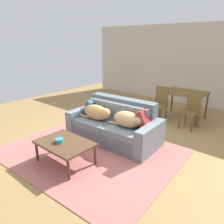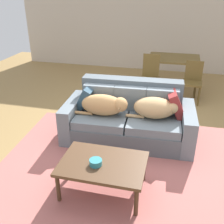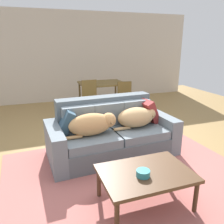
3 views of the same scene
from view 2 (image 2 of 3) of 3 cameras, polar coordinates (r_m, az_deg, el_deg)
name	(u,v)px [view 2 (image 2 of 3)]	position (r m, az deg, el deg)	size (l,w,h in m)	color
ground_plane	(131,138)	(4.46, 4.16, -5.62)	(10.00, 10.00, 0.00)	#9A7846
back_partition	(159,22)	(7.84, 9.92, 18.47)	(8.00, 0.12, 2.70)	beige
area_rug	(119,163)	(3.89, 1.40, -10.78)	(3.32, 2.66, 0.01)	#BB6760
couch	(129,118)	(4.36, 3.62, -1.30)	(2.09, 1.07, 0.91)	slate
dog_on_left_cushion	(105,105)	(4.12, -1.50, 1.50)	(0.84, 0.34, 0.34)	tan
dog_on_right_cushion	(155,108)	(4.11, 9.23, 0.88)	(0.77, 0.43, 0.32)	tan
throw_pillow_by_left_arm	(86,97)	(4.42, -5.53, 3.18)	(0.13, 0.39, 0.39)	#314D61
throw_pillow_by_right_arm	(176,104)	(4.26, 13.54, 1.76)	(0.13, 0.41, 0.41)	maroon
coffee_table	(103,165)	(3.23, -1.94, -11.31)	(1.01, 0.71, 0.42)	brown
bowl_on_coffee_table	(96,162)	(3.15, -3.50, -10.67)	(0.15, 0.15, 0.07)	teal
dining_table	(174,61)	(6.40, 13.02, 10.57)	(1.15, 0.88, 0.78)	brown
dining_chair_near_left	(150,75)	(5.93, 8.19, 7.88)	(0.43, 0.43, 0.94)	brown
dining_chair_near_right	(193,80)	(5.92, 16.82, 6.62)	(0.43, 0.43, 0.85)	brown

